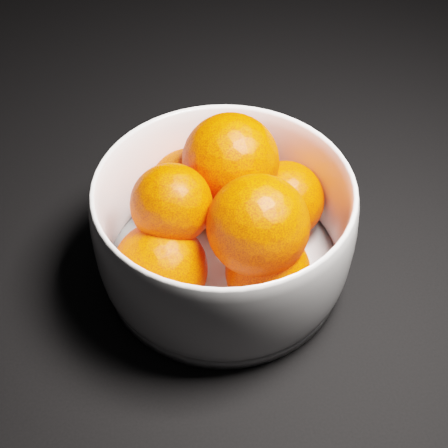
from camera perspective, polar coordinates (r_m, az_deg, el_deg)
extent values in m
cylinder|color=white|center=(0.54, 0.00, -3.73)|extent=(0.20, 0.20, 0.01)
sphere|color=#F33500|center=(0.54, 5.56, 2.17)|extent=(0.07, 0.07, 0.07)
sphere|color=#F33500|center=(0.55, -3.09, 3.11)|extent=(0.07, 0.07, 0.07)
sphere|color=#F33500|center=(0.49, -5.83, -4.07)|extent=(0.07, 0.07, 0.07)
sphere|color=#F33500|center=(0.49, 4.02, -4.33)|extent=(0.07, 0.07, 0.07)
sphere|color=#F33500|center=(0.51, 0.60, 5.72)|extent=(0.08, 0.08, 0.08)
sphere|color=#F33500|center=(0.48, -4.83, 1.81)|extent=(0.06, 0.06, 0.06)
sphere|color=#F33500|center=(0.46, 3.14, -0.14)|extent=(0.08, 0.08, 0.08)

